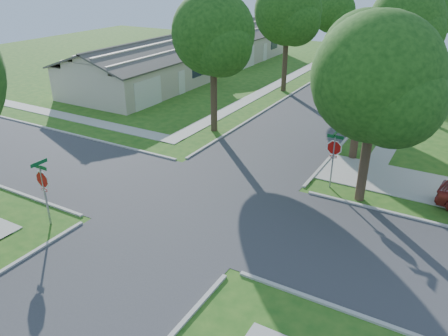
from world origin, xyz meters
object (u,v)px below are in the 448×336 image
tree_e_far (429,13)px  house_nw_far (232,45)px  car_curb_west (341,60)px  tree_w_far (334,14)px  stop_sign_sw (43,182)px  tree_ne_corner (378,84)px  car_curb_east (350,91)px  house_nw_near (140,73)px  tree_e_near (367,60)px  tree_w_near (214,38)px  tree_w_mid (288,14)px  stop_sign_ne (334,150)px  tree_e_mid (407,24)px

tree_e_far → house_nw_far: tree_e_far is taller
house_nw_far → car_curb_west: house_nw_far is taller
tree_e_far → tree_w_far: size_ratio=1.09×
stop_sign_sw → tree_ne_corner: bearing=38.8°
house_nw_far → car_curb_east: bearing=-32.2°
stop_sign_sw → house_nw_near: 22.71m
tree_w_far → tree_e_near: bearing=-69.4°
stop_sign_sw → house_nw_near: (-11.29, 19.70, -0.51)m
tree_w_near → tree_ne_corner: bearing=-23.6°
car_curb_west → tree_w_near: bearing=87.5°
tree_e_near → tree_w_mid: size_ratio=0.87×
tree_ne_corner → car_curb_west: tree_ne_corner is taller
tree_w_mid → house_nw_near: 13.77m
tree_e_far → tree_ne_corner: bearing=-86.9°
house_nw_near → house_nw_far: 17.00m
house_nw_near → car_curb_east: (17.19, 6.17, -0.76)m
tree_ne_corner → car_curb_west: (-9.56, 29.48, -4.84)m
tree_w_mid → car_curb_east: (5.84, 0.16, -5.73)m
tree_w_near → tree_w_mid: (0.00, 12.00, 0.37)m
house_nw_near → car_curb_east: bearing=19.7°
tree_e_far → tree_w_far: tree_e_far is taller
stop_sign_ne → tree_e_mid: size_ratio=0.32×
tree_ne_corner → car_curb_east: tree_ne_corner is taller
tree_ne_corner → car_curb_east: bearing=106.9°
car_curb_east → car_curb_west: (-4.40, 12.53, 0.00)m
tree_e_far → car_curb_west: (-7.95, -0.32, -5.22)m
house_nw_near → stop_sign_sw: bearing=-60.2°
tree_e_near → tree_e_far: size_ratio=0.95×
house_nw_far → car_curb_east: size_ratio=3.07×
tree_e_near → tree_w_far: 26.71m
tree_e_near → tree_w_mid: bearing=128.0°
stop_sign_ne → tree_e_mid: (0.06, 16.31, 4.22)m
stop_sign_ne → tree_w_far: tree_w_far is taller
house_nw_far → stop_sign_sw: bearing=-72.9°
tree_e_mid → car_curb_east: 6.55m
house_nw_far → car_curb_east: 20.33m
car_curb_east → stop_sign_ne: bearing=-80.6°
tree_e_near → car_curb_east: tree_e_near is taller
tree_w_near → tree_w_far: (-0.01, 25.00, -0.61)m
tree_w_far → house_nw_far: (-11.34, -2.01, -3.99)m
car_curb_west → tree_e_mid: bearing=122.9°
stop_sign_ne → tree_e_mid: tree_e_mid is taller
tree_e_far → tree_w_near: 26.71m
tree_w_far → tree_ne_corner: tree_ne_corner is taller
house_nw_far → stop_sign_ne: bearing=-52.8°
tree_w_near → house_nw_far: size_ratio=0.66×
stop_sign_sw → tree_ne_corner: size_ratio=0.34×
stop_sign_sw → tree_w_near: bearing=89.8°
tree_w_near → tree_ne_corner: 12.02m
tree_w_near → tree_ne_corner: (11.00, -4.80, -0.52)m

